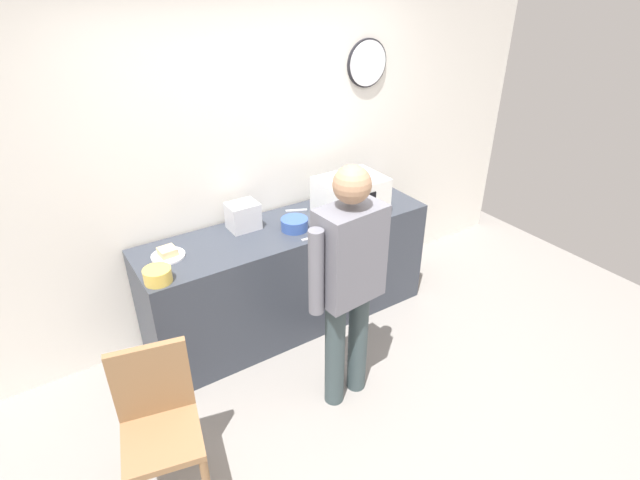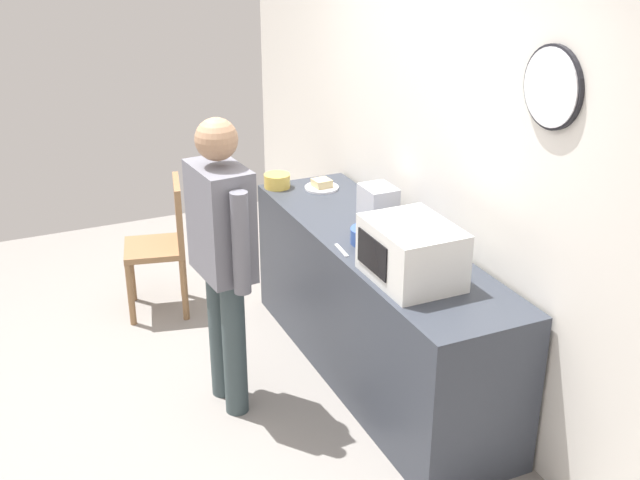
% 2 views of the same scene
% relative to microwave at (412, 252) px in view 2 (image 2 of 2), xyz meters
% --- Properties ---
extents(ground_plane, '(6.00, 6.00, 0.00)m').
position_rel_microwave_xyz_m(ground_plane, '(-0.55, -1.13, -1.04)').
color(ground_plane, gray).
extents(back_wall, '(5.40, 0.13, 2.60)m').
position_rel_microwave_xyz_m(back_wall, '(-0.55, 0.47, 0.26)').
color(back_wall, silver).
rests_on(back_wall, ground_plane).
extents(kitchen_counter, '(2.27, 0.62, 0.89)m').
position_rel_microwave_xyz_m(kitchen_counter, '(-0.51, 0.09, -0.60)').
color(kitchen_counter, '#333842').
rests_on(kitchen_counter, ground_plane).
extents(microwave, '(0.50, 0.39, 0.30)m').
position_rel_microwave_xyz_m(microwave, '(0.00, 0.00, 0.00)').
color(microwave, silver).
rests_on(microwave, kitchen_counter).
extents(sandwich_plate, '(0.22, 0.22, 0.07)m').
position_rel_microwave_xyz_m(sandwich_plate, '(-1.41, 0.14, -0.13)').
color(sandwich_plate, white).
rests_on(sandwich_plate, kitchen_counter).
extents(salad_bowl, '(0.20, 0.20, 0.09)m').
position_rel_microwave_xyz_m(salad_bowl, '(-0.50, 0.02, -0.11)').
color(salad_bowl, '#33519E').
rests_on(salad_bowl, kitchen_counter).
extents(cereal_bowl, '(0.17, 0.17, 0.09)m').
position_rel_microwave_xyz_m(cereal_bowl, '(-1.55, -0.12, -0.10)').
color(cereal_bowl, gold).
rests_on(cereal_bowl, kitchen_counter).
extents(toaster, '(0.22, 0.18, 0.20)m').
position_rel_microwave_xyz_m(toaster, '(-0.80, 0.24, -0.05)').
color(toaster, silver).
rests_on(toaster, kitchen_counter).
extents(fork_utensil, '(0.17, 0.03, 0.01)m').
position_rel_microwave_xyz_m(fork_utensil, '(-0.46, -0.17, -0.15)').
color(fork_utensil, silver).
rests_on(fork_utensil, kitchen_counter).
extents(spoon_utensil, '(0.16, 0.09, 0.01)m').
position_rel_microwave_xyz_m(spoon_utensil, '(-0.32, 0.28, -0.15)').
color(spoon_utensil, silver).
rests_on(spoon_utensil, kitchen_counter).
extents(person_standing, '(0.59, 0.28, 1.67)m').
position_rel_microwave_xyz_m(person_standing, '(-0.60, -0.80, -0.06)').
color(person_standing, '#364548').
rests_on(person_standing, ground_plane).
extents(wooden_chair, '(0.48, 0.48, 0.94)m').
position_rel_microwave_xyz_m(wooden_chair, '(-1.83, -0.83, -0.52)').
color(wooden_chair, olive).
rests_on(wooden_chair, ground_plane).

